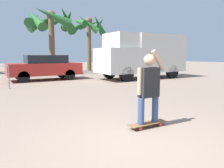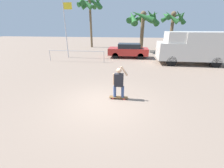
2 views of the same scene
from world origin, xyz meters
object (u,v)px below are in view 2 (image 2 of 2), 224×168
Objects in this scene: person_skateboarder at (119,81)px; palm_tree_center_background at (143,18)px; skateboard at (119,97)px; flagpole at (66,26)px; palm_tree_near_van at (174,19)px; camper_van at (193,47)px; parked_car_red at (128,50)px; palm_tree_far_left at (90,4)px.

person_skateboarder is 14.88m from palm_tree_center_background.
skateboard is 0.17× the size of palm_tree_center_background.
palm_tree_center_background is 0.92× the size of flagpole.
palm_tree_center_background is at bearing 82.65° from skateboard.
skateboard is 17.80m from palm_tree_near_van.
camper_van reaches higher than skateboard.
person_skateboarder is 0.30× the size of palm_tree_center_background.
flagpole is at bearing -173.35° from parked_car_red.
camper_van is at bearing 52.70° from skateboard.
palm_tree_near_van is at bearing 69.73° from skateboard.
palm_tree_far_left is at bearing 108.28° from skateboard.
skateboard is at bearing -55.98° from flagpole.
camper_van is at bearing -40.03° from palm_tree_far_left.
palm_tree_center_background is 8.78m from palm_tree_far_left.
parked_car_red is 0.81× the size of palm_tree_center_background.
parked_car_red is at bearing 88.79° from person_skateboarder.
palm_tree_far_left is (-11.91, 1.66, 2.10)m from palm_tree_near_van.
parked_car_red is 11.31m from palm_tree_far_left.
palm_tree_near_van is 14.14m from flagpole.
palm_tree_near_van is at bearing 29.13° from flagpole.
camper_van is 6.26m from parked_car_red.
camper_van is 12.55m from flagpole.
flagpole reaches higher than person_skateboarder.
person_skateboarder is 0.30× the size of palm_tree_near_van.
palm_tree_near_van is 12.21m from palm_tree_far_left.
palm_tree_far_left is at bearing 87.22° from flagpole.
parked_car_red is 0.81× the size of palm_tree_near_van.
parked_car_red is (-5.80, 2.25, -0.76)m from camper_van.
camper_van reaches higher than person_skateboarder.
palm_tree_far_left is at bearing 155.70° from palm_tree_center_background.
person_skateboarder reaches higher than skateboard.
parked_car_red is 0.75× the size of flagpole.
palm_tree_far_left is at bearing 108.27° from person_skateboarder.
flagpole reaches higher than parked_car_red.
palm_tree_far_left is at bearing 139.97° from camper_van.
parked_car_red is 7.05m from flagpole.
camper_van reaches higher than parked_car_red.
palm_tree_near_van reaches higher than person_skateboarder.
camper_van is at bearing 52.70° from person_skateboarder.
skateboard is 10.16m from parked_car_red.
palm_tree_center_background is at bearing 31.52° from flagpole.
parked_car_red is at bearing -133.46° from palm_tree_near_van.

